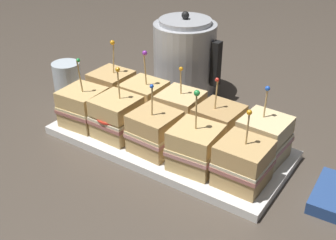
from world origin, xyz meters
The scene contains 14 objects.
ground_plane centered at (0.00, 0.00, 0.00)m, with size 6.00×6.00×0.00m, color #4C4238.
serving_platter centered at (0.00, 0.00, 0.01)m, with size 0.53×0.24×0.02m.
sandwich_front_far_left centered at (-0.20, -0.05, 0.06)m, with size 0.10×0.10×0.17m.
sandwich_front_left centered at (-0.10, -0.05, 0.06)m, with size 0.09×0.10×0.16m.
sandwich_front_center centered at (0.00, -0.05, 0.06)m, with size 0.10×0.10×0.15m.
sandwich_front_right centered at (0.10, -0.05, 0.06)m, with size 0.10×0.10×0.17m.
sandwich_front_far_right centered at (0.20, -0.05, 0.06)m, with size 0.09×0.09×0.16m.
sandwich_back_far_left centered at (-0.20, 0.05, 0.06)m, with size 0.09×0.09×0.17m.
sandwich_back_left centered at (-0.10, 0.05, 0.06)m, with size 0.09×0.09×0.17m.
sandwich_back_center centered at (0.00, 0.05, 0.06)m, with size 0.10×0.10×0.15m.
sandwich_back_right centered at (0.10, 0.05, 0.06)m, with size 0.10×0.10×0.16m.
sandwich_back_far_right centered at (0.20, 0.05, 0.06)m, with size 0.10×0.10×0.16m.
kettle_steel centered at (-0.11, 0.25, 0.10)m, with size 0.19×0.17×0.23m.
drinking_glass centered at (-0.35, 0.04, 0.05)m, with size 0.07×0.07×0.11m.
Camera 1 is at (0.44, -0.65, 0.52)m, focal length 45.00 mm.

